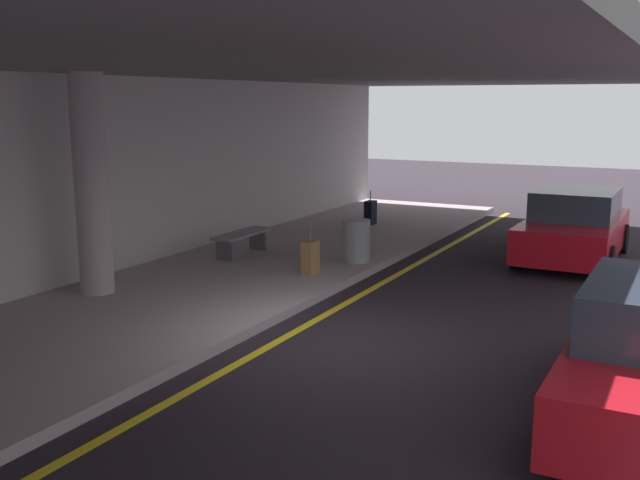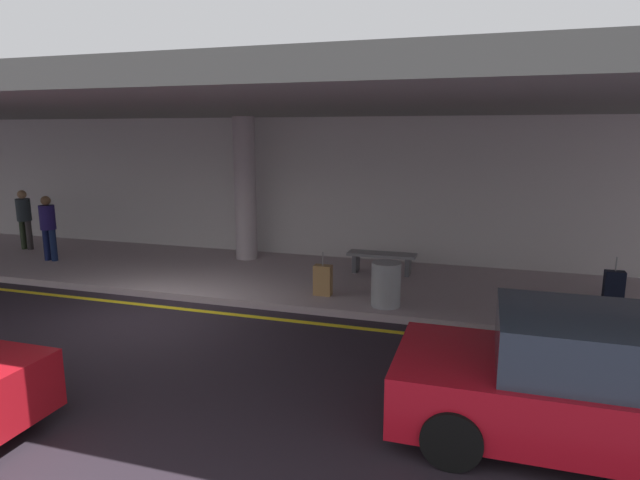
{
  "view_description": "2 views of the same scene",
  "coord_description": "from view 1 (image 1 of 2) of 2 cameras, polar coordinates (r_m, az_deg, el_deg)",
  "views": [
    {
      "loc": [
        -8.81,
        -4.56,
        3.36
      ],
      "look_at": [
        2.71,
        1.53,
        0.84
      ],
      "focal_mm": 40.9,
      "sensor_mm": 36.0,
      "label": 1
    },
    {
      "loc": [
        5.93,
        -8.24,
        3.4
      ],
      "look_at": [
        2.55,
        2.66,
        1.11
      ],
      "focal_mm": 30.12,
      "sensor_mm": 36.0,
      "label": 2
    }
  ],
  "objects": [
    {
      "name": "suitcase_upright_secondary",
      "position": [
        19.06,
        3.96,
        2.15
      ],
      "size": [
        0.36,
        0.22,
        0.9
      ],
      "rotation": [
        0.0,
        0.0,
        0.35
      ],
      "color": "black",
      "rests_on": "sidewalk"
    },
    {
      "name": "trash_bin_steel",
      "position": [
        14.64,
        2.85,
        -0.05
      ],
      "size": [
        0.56,
        0.56,
        0.85
      ],
      "primitive_type": "cylinder",
      "color": "gray",
      "rests_on": "sidewalk"
    },
    {
      "name": "lane_stripe_yellow",
      "position": [
        10.73,
        -2.21,
        -7.31
      ],
      "size": [
        26.0,
        0.14,
        0.01
      ],
      "primitive_type": "cube",
      "color": "yellow",
      "rests_on": "ground"
    },
    {
      "name": "terminal_back_wall",
      "position": [
        13.34,
        -20.41,
        3.96
      ],
      "size": [
        26.0,
        0.3,
        3.8
      ],
      "primitive_type": "cube",
      "color": "#B5AEAE",
      "rests_on": "ground"
    },
    {
      "name": "ceiling_overhang",
      "position": [
        11.37,
        -11.54,
        13.69
      ],
      "size": [
        28.0,
        13.2,
        0.3
      ],
      "primitive_type": "cube",
      "color": "slate",
      "rests_on": "support_column_far_left"
    },
    {
      "name": "ground_plane",
      "position": [
        10.47,
        0.49,
        -7.79
      ],
      "size": [
        60.0,
        60.0,
        0.0
      ],
      "primitive_type": "plane",
      "color": "black"
    },
    {
      "name": "car_red_no2",
      "position": [
        16.31,
        19.26,
        0.97
      ],
      "size": [
        4.1,
        1.92,
        1.5
      ],
      "rotation": [
        0.0,
        0.0,
        -0.01
      ],
      "color": "red",
      "rests_on": "ground"
    },
    {
      "name": "support_column_left_mid",
      "position": [
        12.62,
        -17.43,
        4.12
      ],
      "size": [
        0.56,
        0.56,
        3.65
      ],
      "primitive_type": "cylinder",
      "color": "#A09298",
      "rests_on": "sidewalk"
    },
    {
      "name": "sidewalk",
      "position": [
        12.13,
        -12.68,
        -5.07
      ],
      "size": [
        26.0,
        4.2,
        0.15
      ],
      "primitive_type": "cube",
      "color": "#A59298",
      "rests_on": "ground"
    },
    {
      "name": "bench_metal",
      "position": [
        15.35,
        -6.1,
        0.13
      ],
      "size": [
        1.6,
        0.5,
        0.48
      ],
      "color": "slate",
      "rests_on": "sidewalk"
    },
    {
      "name": "suitcase_upright_primary",
      "position": [
        13.62,
        -0.76,
        -1.36
      ],
      "size": [
        0.36,
        0.22,
        0.9
      ],
      "rotation": [
        0.0,
        0.0,
        0.48
      ],
      "color": "#9A7041",
      "rests_on": "sidewalk"
    }
  ]
}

